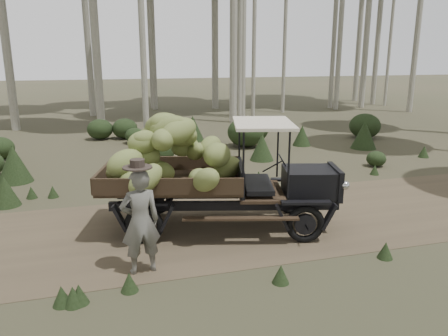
{
  "coord_description": "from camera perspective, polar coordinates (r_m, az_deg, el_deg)",
  "views": [
    {
      "loc": [
        -2.96,
        -8.13,
        3.4
      ],
      "look_at": [
        -0.65,
        -0.13,
        1.25
      ],
      "focal_mm": 35.0,
      "sensor_mm": 36.0,
      "label": 1
    }
  ],
  "objects": [
    {
      "name": "undergrowth",
      "position": [
        11.84,
        0.16,
        0.37
      ],
      "size": [
        23.32,
        23.27,
        1.36
      ],
      "color": "#233319",
      "rests_on": "ground"
    },
    {
      "name": "dirt_track",
      "position": [
        9.3,
        3.63,
        -7.0
      ],
      "size": [
        70.0,
        4.0,
        0.01
      ],
      "primitive_type": "cube",
      "color": "brown",
      "rests_on": "ground"
    },
    {
      "name": "banana_truck",
      "position": [
        8.53,
        -4.2,
        0.79
      ],
      "size": [
        4.95,
        2.78,
        2.42
      ],
      "rotation": [
        0.0,
        0.0,
        -0.26
      ],
      "color": "black",
      "rests_on": "ground"
    },
    {
      "name": "ground",
      "position": [
        9.3,
        3.63,
        -7.02
      ],
      "size": [
        120.0,
        120.0,
        0.0
      ],
      "primitive_type": "plane",
      "color": "#473D2B",
      "rests_on": "ground"
    },
    {
      "name": "farmer",
      "position": [
        7.05,
        -10.9,
        -6.72
      ],
      "size": [
        0.68,
        0.51,
        1.88
      ],
      "rotation": [
        0.0,
        0.0,
        3.27
      ],
      "color": "#62615A",
      "rests_on": "ground"
    }
  ]
}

